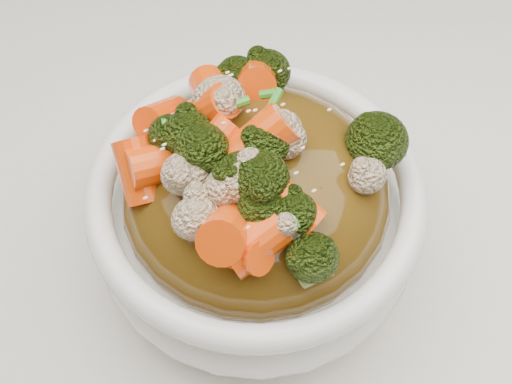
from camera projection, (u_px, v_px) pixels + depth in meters
tablecloth at (303, 227)px, 0.51m from camera, size 1.20×0.80×0.04m
bowl at (256, 219)px, 0.45m from camera, size 0.25×0.25×0.08m
sauce_base at (256, 195)px, 0.42m from camera, size 0.20×0.20×0.09m
carrots at (256, 134)px, 0.38m from camera, size 0.20×0.20×0.05m
broccoli at (256, 135)px, 0.38m from camera, size 0.20×0.20×0.04m
cauliflower at (256, 137)px, 0.38m from camera, size 0.20×0.20×0.03m
scallions at (256, 133)px, 0.37m from camera, size 0.15×0.15×0.02m
sesame_seeds at (256, 133)px, 0.37m from camera, size 0.18×0.18×0.01m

